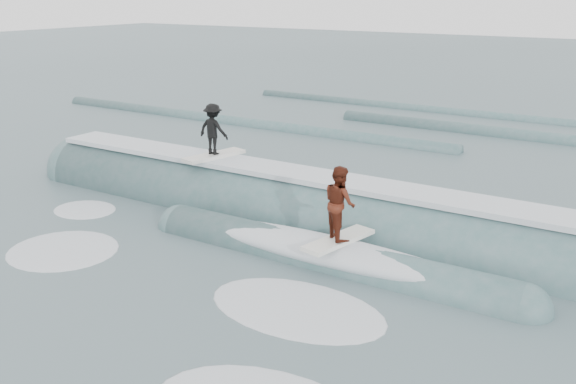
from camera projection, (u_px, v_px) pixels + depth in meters
The scene contains 6 objects.
ground at pixel (209, 277), 14.26m from camera, with size 160.00×160.00×0.00m, color #374E51.
breaking_wave at pixel (309, 224), 17.38m from camera, with size 20.47×4.08×2.60m.
surfer_black at pixel (213, 132), 18.72m from camera, with size 1.00×2.07×1.59m.
surfer_red at pixel (340, 207), 14.45m from camera, with size 1.05×2.07×1.80m.
whitewater at pixel (176, 298), 13.30m from camera, with size 12.42×6.85×0.10m.
far_swells at pixel (426, 129), 29.28m from camera, with size 36.98×8.65×0.80m.
Camera 1 is at (8.42, -10.08, 6.13)m, focal length 40.00 mm.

